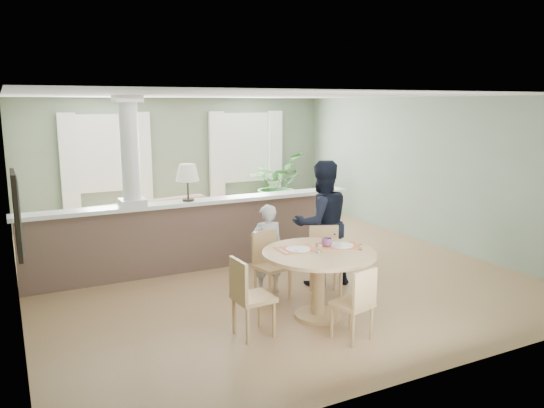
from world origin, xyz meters
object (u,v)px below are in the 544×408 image
sofa (160,227)px  child_person (267,248)px  chair_far_man (325,257)px  man_person (321,223)px  houseplant (276,184)px  dining_table (319,265)px  chair_far_boy (269,261)px  chair_side (248,294)px  chair_near (357,301)px

sofa → child_person: bearing=-84.6°
chair_far_man → man_person: 0.56m
houseplant → man_person: (-1.59, -4.47, 0.16)m
dining_table → chair_far_boy: 0.92m
sofa → man_person: size_ratio=1.61×
chair_far_man → child_person: size_ratio=0.76×
sofa → chair_side: (-0.08, -3.95, 0.08)m
dining_table → chair_far_boy: bearing=104.7°
chair_near → sofa: bearing=-91.7°
chair_far_boy → child_person: bearing=61.8°
chair_far_man → chair_near: size_ratio=1.12×
chair_far_man → sofa: bearing=135.5°
dining_table → chair_side: size_ratio=1.50×
dining_table → man_person: size_ratio=0.76×
sofa → dining_table: size_ratio=2.11×
chair_near → chair_side: chair_side is taller
chair_far_boy → chair_near: (0.24, -1.65, -0.04)m
houseplant → chair_near: 6.65m
chair_side → chair_near: bearing=-125.6°
chair_far_man → chair_side: size_ratio=1.03×
sofa → child_person: (0.76, -2.74, 0.19)m
houseplant → chair_far_man: houseplant is taller
sofa → houseplant: houseplant is taller
child_person → houseplant: bearing=-108.8°
chair_near → child_person: bearing=-97.8°
dining_table → chair_near: (0.01, -0.77, -0.20)m
sofa → houseplant: (3.19, 1.66, 0.31)m
dining_table → chair_near: 0.79m
child_person → man_person: 0.89m
houseplant → child_person: (-2.43, -4.40, -0.12)m
chair_far_man → chair_side: bearing=-131.6°
chair_far_boy → chair_far_man: bearing=-28.0°
sofa → child_person: child_person is taller
houseplant → man_person: 4.75m
houseplant → chair_far_boy: 5.24m
sofa → chair_far_man: 3.49m
chair_far_boy → chair_side: 1.27m
houseplant → chair_near: size_ratio=1.76×
chair_near → dining_table: bearing=-102.3°
chair_far_man → chair_far_boy: bearing=-176.5°
dining_table → chair_far_boy: dining_table is taller
chair_far_man → child_person: bearing=167.9°
houseplant → child_person: 5.03m
sofa → houseplant: 3.61m
chair_far_boy → dining_table: bearing=-85.4°
sofa → chair_far_boy: 3.03m
child_person → man_person: size_ratio=0.69×
dining_table → chair_far_man: 0.83m
houseplant → child_person: houseplant is taller
chair_far_boy → chair_side: size_ratio=0.99×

